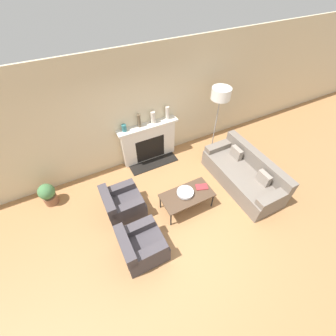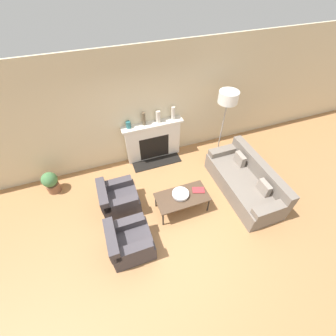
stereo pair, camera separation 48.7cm
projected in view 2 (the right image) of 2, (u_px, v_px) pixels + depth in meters
name	position (u px, v px, depth m)	size (l,w,h in m)	color
ground_plane	(176.00, 226.00, 4.82)	(18.00, 18.00, 0.00)	#A87547
wall_back	(140.00, 110.00, 5.36)	(18.00, 0.06, 2.90)	beige
fireplace	(153.00, 141.00, 5.98)	(1.58, 0.59, 1.11)	silver
couch	(245.00, 182.00, 5.30)	(0.92, 2.10, 0.81)	slate
armchair_near	(129.00, 242.00, 4.26)	(0.80, 0.74, 0.74)	#423D42
armchair_far	(118.00, 199.00, 4.95)	(0.80, 0.74, 0.74)	#423D42
coffee_table	(182.00, 197.00, 4.84)	(1.14, 0.59, 0.45)	#4C3828
bowl	(181.00, 194.00, 4.81)	(0.36, 0.36, 0.08)	silver
book	(198.00, 190.00, 4.92)	(0.30, 0.24, 0.02)	#9E2D33
floor_lamp	(227.00, 102.00, 5.24)	(0.47, 0.47, 1.91)	gray
mantel_vase_left	(128.00, 125.00, 5.38)	(0.11, 0.11, 0.17)	#28666B
mantel_vase_center_left	(144.00, 119.00, 5.41)	(0.08, 0.08, 0.33)	brown
mantel_vase_center_right	(158.00, 116.00, 5.51)	(0.12, 0.12, 0.30)	beige
mantel_vase_right	(173.00, 113.00, 5.59)	(0.10, 0.10, 0.34)	beige
potted_plant	(51.00, 182.00, 5.29)	(0.36, 0.36, 0.57)	brown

